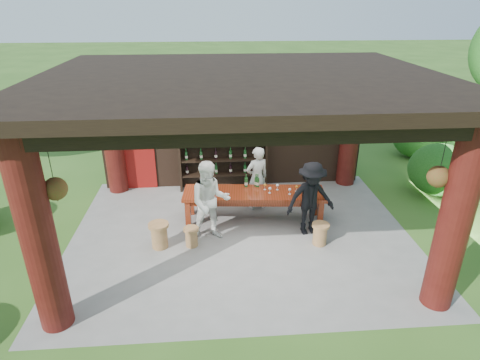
{
  "coord_description": "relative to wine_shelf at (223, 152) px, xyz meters",
  "views": [
    {
      "loc": [
        -0.61,
        -7.56,
        4.75
      ],
      "look_at": [
        0.0,
        0.4,
        1.15
      ],
      "focal_mm": 30.0,
      "sensor_mm": 36.0,
      "label": 1
    }
  ],
  "objects": [
    {
      "name": "table_bottles",
      "position": [
        0.64,
        -1.55,
        -0.14
      ],
      "size": [
        0.35,
        0.11,
        0.31
      ],
      "color": "#194C1E",
      "rests_on": "tasting_table"
    },
    {
      "name": "tasting_table",
      "position": [
        0.63,
        -1.85,
        -0.41
      ],
      "size": [
        3.27,
        1.1,
        0.75
      ],
      "rotation": [
        0.0,
        0.0,
        -0.08
      ],
      "color": "#5E210D",
      "rests_on": "ground"
    },
    {
      "name": "stool_near_right",
      "position": [
        1.92,
        -2.94,
        -0.79
      ],
      "size": [
        0.37,
        0.37,
        0.48
      ],
      "rotation": [
        0.0,
        0.0,
        0.04
      ],
      "color": "brown",
      "rests_on": "ground"
    },
    {
      "name": "pavilion",
      "position": [
        0.28,
        -2.02,
        1.09
      ],
      "size": [
        7.5,
        6.0,
        3.6
      ],
      "color": "slate",
      "rests_on": "ground"
    },
    {
      "name": "trees",
      "position": [
        3.26,
        -0.65,
        2.33
      ],
      "size": [
        20.47,
        9.6,
        4.8
      ],
      "color": "#3F2819",
      "rests_on": "ground"
    },
    {
      "name": "guest_man",
      "position": [
        1.79,
        -2.45,
        -0.2
      ],
      "size": [
        1.17,
        0.79,
        1.67
      ],
      "primitive_type": "imported",
      "rotation": [
        0.0,
        0.0,
        0.17
      ],
      "color": "black",
      "rests_on": "ground"
    },
    {
      "name": "guest_woman",
      "position": [
        -0.37,
        -2.51,
        -0.15
      ],
      "size": [
        0.93,
        0.75,
        1.77
      ],
      "primitive_type": "imported",
      "rotation": [
        0.0,
        0.0,
        0.1
      ],
      "color": "white",
      "rests_on": "ground"
    },
    {
      "name": "stool_far_left",
      "position": [
        -1.45,
        -2.79,
        -0.75
      ],
      "size": [
        0.42,
        0.42,
        0.56
      ],
      "rotation": [
        0.0,
        0.0,
        -0.36
      ],
      "color": "brown",
      "rests_on": "ground"
    },
    {
      "name": "stool_near_left",
      "position": [
        -0.78,
        -2.79,
        -0.82
      ],
      "size": [
        0.32,
        0.32,
        0.43
      ],
      "rotation": [
        0.0,
        0.0,
        0.28
      ],
      "color": "brown",
      "rests_on": "ground"
    },
    {
      "name": "host",
      "position": [
        0.77,
        -1.22,
        -0.24
      ],
      "size": [
        0.68,
        0.57,
        1.6
      ],
      "primitive_type": "imported",
      "rotation": [
        0.0,
        0.0,
        3.52
      ],
      "color": "beige",
      "rests_on": "ground"
    },
    {
      "name": "ground",
      "position": [
        0.29,
        -2.45,
        -1.04
      ],
      "size": [
        90.0,
        90.0,
        0.0
      ],
      "primitive_type": "plane",
      "color": "#2D5119",
      "rests_on": "ground"
    },
    {
      "name": "shrubs",
      "position": [
        1.09,
        -1.4,
        -0.49
      ],
      "size": [
        22.69,
        9.37,
        1.36
      ],
      "color": "#194C14",
      "rests_on": "ground"
    },
    {
      "name": "table_glasses",
      "position": [
        1.31,
        -1.89,
        -0.22
      ],
      "size": [
        0.95,
        0.35,
        0.15
      ],
      "color": "silver",
      "rests_on": "tasting_table"
    },
    {
      "name": "napkin_basket",
      "position": [
        -0.42,
        -1.82,
        -0.22
      ],
      "size": [
        0.27,
        0.2,
        0.14
      ],
      "primitive_type": "cube",
      "rotation": [
        0.0,
        0.0,
        -0.08
      ],
      "color": "#BF6672",
      "rests_on": "tasting_table"
    },
    {
      "name": "wine_shelf",
      "position": [
        0.0,
        0.0,
        0.0
      ],
      "size": [
        2.36,
        0.36,
        2.07
      ],
      "color": "black",
      "rests_on": "ground"
    }
  ]
}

